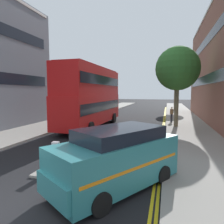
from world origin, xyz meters
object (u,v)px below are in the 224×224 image
double_decker_bus_away (91,95)px  taxi_minivan (115,159)px  keep_left_bollard (56,155)px  pedestrian_far (172,114)px

double_decker_bus_away → taxi_minivan: size_ratio=2.15×
keep_left_bollard → taxi_minivan: taxi_minivan is taller
double_decker_bus_away → taxi_minivan: (5.24, -11.51, -1.96)m
keep_left_bollard → double_decker_bus_away: size_ratio=0.10×
keep_left_bollard → double_decker_bus_away: double_decker_bus_away is taller
pedestrian_far → taxi_minivan: bearing=-97.8°
keep_left_bollard → taxi_minivan: 3.14m
keep_left_bollard → double_decker_bus_away: 10.96m
pedestrian_far → double_decker_bus_away: bearing=-149.3°
taxi_minivan → pedestrian_far: 16.06m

